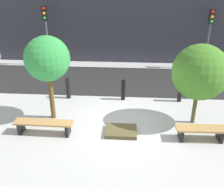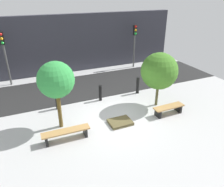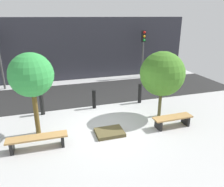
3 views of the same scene
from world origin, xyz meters
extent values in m
plane|color=#B7B7B7|center=(0.00, 0.00, 0.00)|extent=(18.00, 18.00, 0.00)
cube|color=#252525|center=(0.00, 4.44, 0.01)|extent=(18.00, 3.98, 0.01)
cube|color=#33333D|center=(0.00, 7.79, 2.09)|extent=(16.20, 0.50, 4.18)
cube|color=black|center=(-3.41, -0.58, 0.20)|extent=(0.11, 0.42, 0.40)
cube|color=black|center=(-1.78, -0.62, 0.20)|extent=(0.11, 0.42, 0.40)
cube|color=#B2844C|center=(-2.60, -0.60, 0.43)|extent=(2.00, 0.46, 0.06)
cube|color=black|center=(1.96, -0.62, 0.19)|extent=(0.11, 0.46, 0.39)
cube|color=black|center=(3.23, -0.59, 0.19)|extent=(0.11, 0.46, 0.39)
cube|color=#B2844C|center=(2.60, -0.60, 0.42)|extent=(1.64, 0.49, 0.06)
cube|color=brown|center=(0.00, -0.40, 0.07)|extent=(1.06, 0.82, 0.13)
cylinder|color=brown|center=(-2.60, 0.48, 0.94)|extent=(0.18, 0.18, 1.88)
sphere|color=green|center=(-2.60, 0.48, 2.32)|extent=(1.57, 1.57, 1.57)
cylinder|color=#4F4929|center=(2.60, 0.48, 0.72)|extent=(0.14, 0.14, 1.43)
sphere|color=#427C26|center=(2.60, 0.48, 1.95)|extent=(1.90, 1.90, 1.90)
cylinder|color=black|center=(-2.41, 2.20, 0.46)|extent=(0.19, 0.19, 0.93)
cylinder|color=black|center=(0.00, 2.20, 0.45)|extent=(0.17, 0.17, 0.90)
cylinder|color=black|center=(2.41, 2.20, 0.51)|extent=(0.18, 0.18, 1.01)
cylinder|color=#4D4D4D|center=(-4.61, 6.73, 1.71)|extent=(0.12, 0.12, 3.43)
cube|color=black|center=(-4.61, 6.73, 3.04)|extent=(0.28, 0.16, 0.78)
sphere|color=red|center=(-4.61, 6.62, 3.30)|extent=(0.17, 0.17, 0.17)
sphere|color=orange|center=(-4.61, 6.62, 3.04)|extent=(0.17, 0.17, 0.17)
sphere|color=green|center=(-4.61, 6.62, 2.78)|extent=(0.17, 0.17, 0.17)
cylinder|color=#555555|center=(4.61, 6.73, 1.66)|extent=(0.12, 0.12, 3.32)
cube|color=black|center=(4.61, 6.73, 2.93)|extent=(0.28, 0.16, 0.78)
sphere|color=red|center=(4.61, 6.62, 3.19)|extent=(0.17, 0.17, 0.17)
sphere|color=orange|center=(4.61, 6.62, 2.93)|extent=(0.17, 0.17, 0.17)
sphere|color=green|center=(4.61, 6.62, 2.67)|extent=(0.17, 0.17, 0.17)
camera|label=1|loc=(0.19, -7.60, 4.83)|focal=40.00mm
camera|label=2|loc=(-3.84, -8.20, 5.73)|focal=35.00mm
camera|label=3|loc=(-2.09, -7.45, 4.28)|focal=35.00mm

